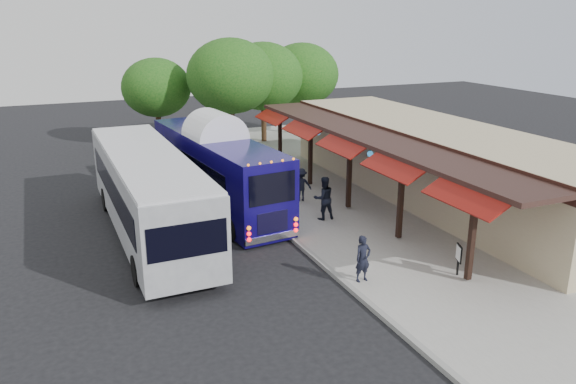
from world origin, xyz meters
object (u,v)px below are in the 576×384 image
coach_bus (216,167)px  sign_board (459,255)px  ped_d (301,185)px  ped_a (363,259)px  ped_b (324,198)px  city_bus (148,190)px  ped_c (263,171)px

coach_bus → sign_board: size_ratio=10.42×
ped_d → sign_board: 9.51m
ped_a → ped_b: size_ratio=0.84×
city_bus → sign_board: size_ratio=11.64×
ped_a → ped_b: bearing=70.7°
ped_b → sign_board: size_ratio=1.73×
coach_bus → ped_d: size_ratio=7.20×
coach_bus → ped_c: size_ratio=5.75×
coach_bus → sign_board: (5.22, -10.55, -1.03)m
ped_c → ped_b: bearing=71.3°
coach_bus → ped_b: size_ratio=6.00×
ped_a → ped_d: 8.66m
coach_bus → ped_c: bearing=15.9°
ped_c → sign_board: ped_c is taller
ped_c → sign_board: 11.89m
coach_bus → city_bus: bearing=-152.5°
ped_c → coach_bus: bearing=-7.2°
coach_bus → ped_a: (2.05, -9.65, -0.98)m
ped_d → sign_board: ped_d is taller
ped_a → ped_c: bearing=81.9°
city_bus → sign_board: bearing=-44.0°
coach_bus → city_bus: (-3.52, -2.30, -0.04)m
ped_a → ped_c: (0.65, 10.71, 0.19)m
ped_a → ped_c: 10.73m
ped_a → ped_d: ped_a is taller
ped_b → sign_board: bearing=108.1°
ped_b → ped_c: bearing=-75.7°
city_bus → ped_b: 7.30m
ped_b → ped_d: (0.17, 2.68, -0.16)m
ped_c → sign_board: (2.51, -11.62, -0.25)m
coach_bus → sign_board: coach_bus is taller
city_bus → ped_c: 7.11m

